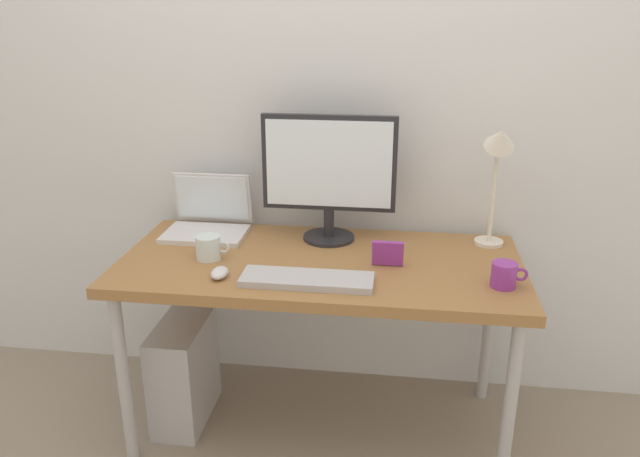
% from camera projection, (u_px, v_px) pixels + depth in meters
% --- Properties ---
extents(ground_plane, '(6.00, 6.00, 0.00)m').
position_uv_depth(ground_plane, '(320.00, 424.00, 2.49)').
color(ground_plane, gray).
extents(back_wall, '(4.40, 0.04, 2.60)m').
position_uv_depth(back_wall, '(334.00, 82.00, 2.42)').
color(back_wall, silver).
rests_on(back_wall, ground_plane).
extents(desk, '(1.45, 0.69, 0.72)m').
position_uv_depth(desk, '(320.00, 275.00, 2.26)').
color(desk, olive).
rests_on(desk, ground_plane).
extents(monitor, '(0.51, 0.20, 0.49)m').
position_uv_depth(monitor, '(329.00, 171.00, 2.34)').
color(monitor, '#232328').
rests_on(monitor, desk).
extents(laptop, '(0.32, 0.26, 0.23)m').
position_uv_depth(laptop, '(208.00, 219.00, 2.49)').
color(laptop, silver).
rests_on(laptop, desk).
extents(desk_lamp, '(0.11, 0.16, 0.48)m').
position_uv_depth(desk_lamp, '(498.00, 158.00, 2.24)').
color(desk_lamp, silver).
rests_on(desk_lamp, desk).
extents(keyboard, '(0.44, 0.14, 0.02)m').
position_uv_depth(keyboard, '(307.00, 280.00, 2.05)').
color(keyboard, '#B2B2B7').
rests_on(keyboard, desk).
extents(mouse, '(0.06, 0.09, 0.03)m').
position_uv_depth(mouse, '(220.00, 273.00, 2.09)').
color(mouse, silver).
rests_on(mouse, desk).
extents(coffee_mug, '(0.12, 0.08, 0.08)m').
position_uv_depth(coffee_mug, '(504.00, 275.00, 2.02)').
color(coffee_mug, purple).
rests_on(coffee_mug, desk).
extents(glass_cup, '(0.12, 0.09, 0.09)m').
position_uv_depth(glass_cup, '(209.00, 247.00, 2.24)').
color(glass_cup, silver).
rests_on(glass_cup, desk).
extents(photo_frame, '(0.11, 0.03, 0.09)m').
position_uv_depth(photo_frame, '(388.00, 253.00, 2.17)').
color(photo_frame, purple).
rests_on(photo_frame, desk).
extents(computer_tower, '(0.18, 0.36, 0.42)m').
position_uv_depth(computer_tower, '(184.00, 372.00, 2.47)').
color(computer_tower, '#B2B2B7').
rests_on(computer_tower, ground_plane).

